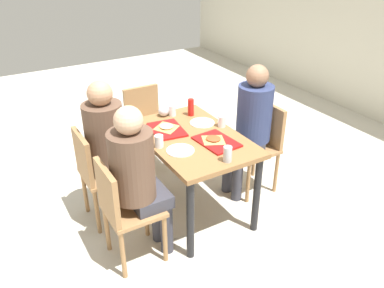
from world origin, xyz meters
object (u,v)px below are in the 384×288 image
(person_far_side, at_px, (251,121))
(condiment_bottle, at_px, (191,107))
(main_table, at_px, (192,147))
(soda_can, at_px, (228,154))
(pizza_slice_b, at_px, (213,139))
(chair_far_side, at_px, (260,141))
(plastic_cup_a, at_px, (222,121))
(person_in_red, at_px, (110,140))
(pizza_slice_a, at_px, (166,127))
(chair_near_right, at_px, (122,206))
(foil_bundle, at_px, (164,111))
(chair_left_end, at_px, (146,122))
(chair_near_left, at_px, (97,170))
(person_in_brown_jacket, at_px, (138,173))
(tray_red_near, at_px, (167,130))
(plastic_cup_c, at_px, (172,110))
(paper_plate_center, at_px, (202,123))
(plastic_cup_b, at_px, (159,141))
(paper_plate_near_edge, at_px, (180,150))
(tray_red_far, at_px, (217,142))

(person_far_side, xyz_separation_m, condiment_bottle, (-0.37, -0.41, 0.09))
(main_table, relative_size, person_far_side, 0.90)
(soda_can, bearing_deg, pizza_slice_b, 165.76)
(chair_far_side, xyz_separation_m, plastic_cup_a, (-0.03, -0.44, 0.30))
(person_in_red, distance_m, plastic_cup_a, 0.98)
(pizza_slice_a, height_order, condiment_bottle, condiment_bottle)
(chair_near_right, bearing_deg, foil_bundle, 136.30)
(chair_far_side, xyz_separation_m, person_in_red, (-0.29, -1.38, 0.25))
(chair_left_end, bearing_deg, chair_near_left, -48.58)
(person_in_brown_jacket, relative_size, soda_can, 10.44)
(chair_near_right, bearing_deg, main_table, 110.70)
(tray_red_near, bearing_deg, pizza_slice_a, 164.45)
(soda_can, bearing_deg, tray_red_near, -167.67)
(plastic_cup_a, relative_size, plastic_cup_c, 1.00)
(main_table, bearing_deg, chair_near_right, -69.30)
(condiment_bottle, bearing_deg, chair_near_left, -84.91)
(chair_far_side, height_order, chair_left_end, same)
(paper_plate_center, height_order, condiment_bottle, condiment_bottle)
(person_in_brown_jacket, relative_size, person_far_side, 1.00)
(chair_left_end, distance_m, condiment_bottle, 0.70)
(pizza_slice_a, distance_m, soda_can, 0.73)
(plastic_cup_a, bearing_deg, person_far_side, 84.52)
(chair_near_left, bearing_deg, condiment_bottle, 95.09)
(plastic_cup_b, bearing_deg, foil_bundle, 149.76)
(chair_near_right, height_order, paper_plate_center, chair_near_right)
(tray_red_near, height_order, foil_bundle, foil_bundle)
(pizza_slice_a, height_order, plastic_cup_a, plastic_cup_a)
(main_table, bearing_deg, plastic_cup_b, -84.87)
(chair_left_end, xyz_separation_m, plastic_cup_c, (0.50, 0.06, 0.30))
(chair_near_left, bearing_deg, plastic_cup_c, 101.92)
(plastic_cup_c, relative_size, foil_bundle, 1.00)
(main_table, xyz_separation_m, paper_plate_near_edge, (0.17, -0.21, 0.11))
(chair_left_end, distance_m, paper_plate_center, 0.85)
(person_in_brown_jacket, relative_size, paper_plate_near_edge, 5.79)
(chair_left_end, xyz_separation_m, tray_red_near, (0.76, -0.13, 0.26))
(tray_red_near, distance_m, pizza_slice_b, 0.44)
(paper_plate_center, relative_size, pizza_slice_a, 0.97)
(main_table, distance_m, paper_plate_near_edge, 0.29)
(chair_left_end, height_order, condiment_bottle, condiment_bottle)
(foil_bundle, bearing_deg, paper_plate_near_edge, -15.92)
(chair_near_left, bearing_deg, tray_red_near, 82.19)
(tray_red_near, bearing_deg, plastic_cup_a, 69.13)
(pizza_slice_b, height_order, plastic_cup_c, plastic_cup_c)
(chair_left_end, xyz_separation_m, person_in_red, (0.67, -0.62, 0.25))
(tray_red_near, distance_m, plastic_cup_b, 0.30)
(pizza_slice_a, distance_m, plastic_cup_a, 0.49)
(chair_left_end, bearing_deg, pizza_slice_b, 4.94)
(foil_bundle, bearing_deg, plastic_cup_c, 69.13)
(tray_red_far, relative_size, plastic_cup_c, 3.60)
(soda_can, bearing_deg, plastic_cup_b, -143.58)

